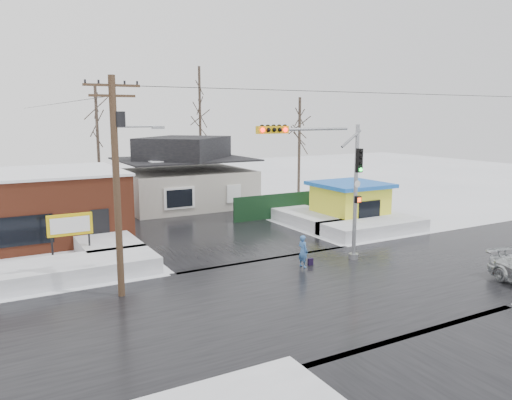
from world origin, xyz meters
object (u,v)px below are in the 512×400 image
traffic_signal (332,175)px  marquee_sign (70,226)px  kiosk (350,203)px  pedestrian (303,252)px  utility_pole (118,174)px

traffic_signal → marquee_sign: bearing=150.3°
traffic_signal → kiosk: 10.43m
marquee_sign → pedestrian: bearing=-32.8°
pedestrian → marquee_sign: bearing=47.9°
utility_pole → pedestrian: 9.81m
utility_pole → pedestrian: utility_pole is taller
utility_pole → pedestrian: (8.80, -0.37, -4.31)m
traffic_signal → utility_pole: bearing=177.1°
pedestrian → kiosk: bearing=-60.7°
kiosk → marquee_sign: bearing=-178.4°
marquee_sign → pedestrian: 11.80m
marquee_sign → kiosk: kiosk is taller
traffic_signal → kiosk: (7.07, 7.03, -3.08)m
utility_pole → marquee_sign: 6.87m
traffic_signal → utility_pole: (-10.36, 0.53, 0.57)m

